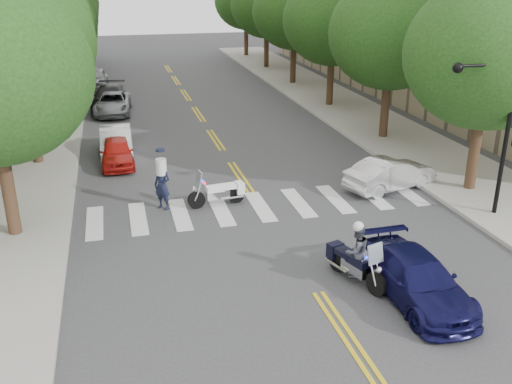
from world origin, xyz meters
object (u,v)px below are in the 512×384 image
object	(u,v)px
officer_standing	(162,185)
sedan_blue	(417,279)
convertible	(390,174)
motorcycle_parked	(221,192)
motorcycle_police	(355,255)

from	to	relation	value
officer_standing	sedan_blue	world-z (taller)	officer_standing
officer_standing	convertible	distance (m)	9.35
motorcycle_parked	convertible	size ratio (longest dim) A/B	0.57
officer_standing	motorcycle_police	bearing A→B (deg)	-11.29
motorcycle_police	officer_standing	size ratio (longest dim) A/B	1.21
convertible	motorcycle_police	bearing A→B (deg)	128.87
motorcycle_police	officer_standing	bearing A→B (deg)	-72.47
officer_standing	convertible	xyz separation A→B (m)	(9.34, -0.21, -0.29)
motorcycle_police	motorcycle_parked	distance (m)	7.19
motorcycle_parked	officer_standing	xyz separation A→B (m)	(-2.23, 0.16, 0.44)
sedan_blue	motorcycle_police	bearing A→B (deg)	131.73
motorcycle_police	convertible	bearing A→B (deg)	-141.90
officer_standing	convertible	size ratio (longest dim) A/B	0.47
motorcycle_police	sedan_blue	xyz separation A→B (m)	(1.26, -1.36, -0.22)
convertible	sedan_blue	bearing A→B (deg)	140.96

